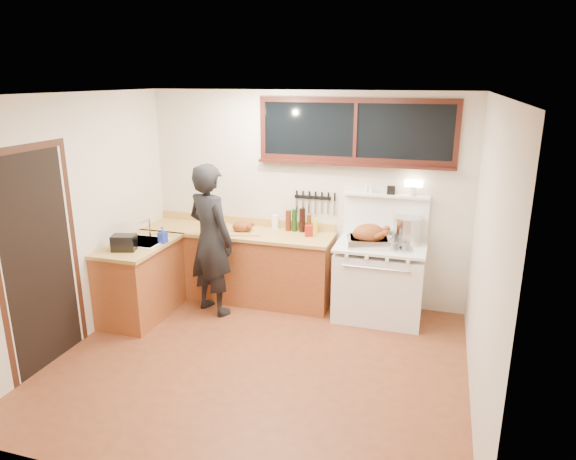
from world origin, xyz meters
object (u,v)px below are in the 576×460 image
(man, at_px, (211,240))
(roast_turkey, at_px, (369,237))
(vintage_stove, at_px, (379,279))
(cutting_board, at_px, (243,228))

(man, height_order, roast_turkey, man)
(vintage_stove, relative_size, roast_turkey, 3.04)
(vintage_stove, relative_size, man, 0.89)
(vintage_stove, distance_m, cutting_board, 1.77)
(man, bearing_deg, cutting_board, 59.18)
(man, xyz_separation_m, cutting_board, (0.24, 0.41, 0.05))
(man, distance_m, roast_turkey, 1.84)
(vintage_stove, height_order, roast_turkey, vintage_stove)
(vintage_stove, height_order, cutting_board, vintage_stove)
(vintage_stove, distance_m, man, 2.04)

